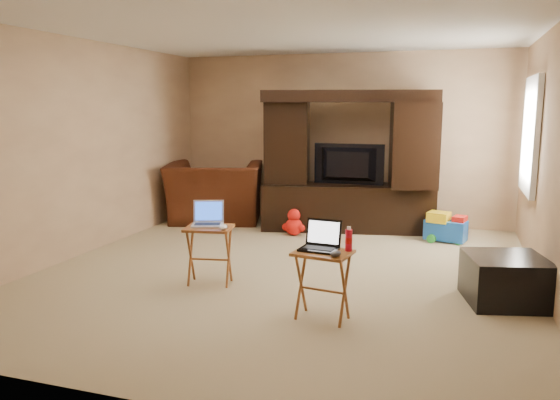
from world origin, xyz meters
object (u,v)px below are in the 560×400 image
(push_toy, at_px, (446,227))
(tray_table_right, at_px, (322,286))
(entertainment_center, at_px, (348,161))
(television, at_px, (347,165))
(ottoman, at_px, (505,280))
(child_rocker, at_px, (283,209))
(plush_toy, at_px, (294,222))
(laptop_right, at_px, (319,236))
(recliner, at_px, (215,192))
(water_bottle, at_px, (349,240))
(laptop_left, at_px, (207,214))
(mouse_left, at_px, (223,227))
(tray_table_left, at_px, (210,255))
(mouse_right, at_px, (336,254))

(push_toy, bearing_deg, tray_table_right, -91.79)
(entertainment_center, bearing_deg, tray_table_right, -93.56)
(television, bearing_deg, ottoman, 129.66)
(child_rocker, xyz_separation_m, plush_toy, (0.26, -0.35, -0.11))
(television, height_order, tray_table_right, television)
(television, height_order, laptop_right, television)
(child_rocker, relative_size, laptop_right, 1.93)
(recliner, relative_size, plush_toy, 3.74)
(laptop_right, bearing_deg, water_bottle, 19.56)
(laptop_right, distance_m, water_bottle, 0.24)
(recliner, distance_m, laptop_left, 2.97)
(mouse_left, bearing_deg, tray_table_left, 159.19)
(television, xyz_separation_m, child_rocker, (-0.88, -0.16, -0.64))
(plush_toy, bearing_deg, television, 39.81)
(laptop_left, bearing_deg, entertainment_center, 54.06)
(child_rocker, relative_size, tray_table_right, 1.01)
(tray_table_right, relative_size, water_bottle, 3.25)
(child_rocker, height_order, laptop_right, laptop_right)
(push_toy, bearing_deg, ottoman, -61.06)
(mouse_left, height_order, water_bottle, water_bottle)
(entertainment_center, xyz_separation_m, laptop_left, (-0.85, -2.76, -0.28))
(child_rocker, distance_m, laptop_left, 2.59)
(recliner, height_order, tray_table_right, recliner)
(mouse_right, bearing_deg, mouse_left, 153.97)
(child_rocker, distance_m, laptop_right, 3.39)
(entertainment_center, distance_m, television, 0.06)
(plush_toy, relative_size, ottoman, 0.56)
(plush_toy, xyz_separation_m, push_toy, (1.97, 0.28, 0.01))
(push_toy, relative_size, mouse_right, 4.46)
(laptop_right, bearing_deg, television, 102.25)
(ottoman, distance_m, tray_table_right, 1.70)
(tray_table_left, bearing_deg, television, 63.00)
(push_toy, distance_m, tray_table_right, 3.18)
(laptop_right, relative_size, water_bottle, 1.70)
(recliner, height_order, mouse_right, recliner)
(television, relative_size, mouse_right, 8.46)
(child_rocker, distance_m, water_bottle, 3.43)
(push_toy, xyz_separation_m, laptop_right, (-0.94, -3.03, 0.50))
(tray_table_right, height_order, water_bottle, water_bottle)
(ottoman, bearing_deg, recliner, 148.39)
(ottoman, relative_size, tray_table_left, 1.14)
(push_toy, relative_size, tray_table_right, 0.91)
(push_toy, bearing_deg, recliner, -169.46)
(laptop_right, bearing_deg, mouse_right, -34.06)
(recliner, distance_m, mouse_right, 4.29)
(push_toy, xyz_separation_m, tray_table_right, (-0.90, -3.05, 0.09))
(push_toy, relative_size, laptop_left, 1.73)
(ottoman, bearing_deg, mouse_right, -142.90)
(laptop_left, bearing_deg, tray_table_right, -42.77)
(entertainment_center, height_order, television, entertainment_center)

